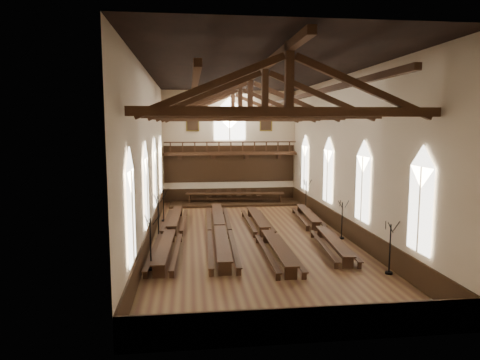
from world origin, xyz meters
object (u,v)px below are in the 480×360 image
Objects in this scene: refectory_row_a at (171,231)px; candelabrum_right_mid at (342,227)px; high_table at (235,194)px; candelabrum_left_far at (164,211)px; refectory_row_c at (266,232)px; candelabrum_left_mid at (159,226)px; candelabrum_left_near at (151,253)px; candelabrum_right_near at (389,258)px; refectory_row_b at (220,228)px; refectory_row_d at (319,227)px; dais at (235,203)px; candelabrum_right_far at (306,202)px.

refectory_row_a is 10.43m from candelabrum_right_mid.
refectory_row_a is 12.32m from high_table.
refectory_row_c is at bearing -42.92° from candelabrum_left_far.
refectory_row_a is at bearing 10.22° from candelabrum_left_mid.
candelabrum_left_mid reaches higher than candelabrum_left_near.
candelabrum_left_mid is at bearing 146.71° from candelabrum_right_near.
candelabrum_left_far is 1.02× the size of candelabrum_right_mid.
high_table is at bearing 70.62° from candelabrum_left_near.
high_table is (-0.59, 12.08, 0.35)m from refectory_row_c.
refectory_row_d is (6.34, -0.10, -0.06)m from refectory_row_b.
refectory_row_d is 5.67× the size of candelabrum_left_far.
candelabrum_left_near reaches higher than dais.
refectory_row_b is 10.60m from candelabrum_right_near.
refectory_row_d is at bearing -69.30° from high_table.
refectory_row_a is 9.33m from refectory_row_d.
candelabrum_left_mid is (-0.73, -0.13, 0.35)m from refectory_row_a.
refectory_row_d reaches higher than dais.
candelabrum_right_mid is at bearing -5.13° from candelabrum_left_mid.
candelabrum_left_mid is 5.25m from candelabrum_left_far.
candelabrum_right_mid is 0.90× the size of candelabrum_right_far.
candelabrum_left_near is 16.70m from candelabrum_right_far.
refectory_row_a is at bearing -114.67° from high_table.
candelabrum_right_near reaches higher than candelabrum_left_far.
dais is 8.47m from candelabrum_left_far.
dais is 19.35m from candelabrum_right_near.
candelabrum_left_near is at bearing -158.51° from candelabrum_right_mid.
high_table is 3.03× the size of candelabrum_left_mid.
candelabrum_right_mid is at bearing -67.00° from high_table.
refectory_row_b is 7.49m from candelabrum_right_mid.
candelabrum_right_near reaches higher than refectory_row_b.
refectory_row_c is 5.91× the size of candelabrum_right_mid.
refectory_row_a is 1.24× the size of dais.
refectory_row_d is (3.61, 0.98, -0.03)m from refectory_row_c.
candelabrum_right_near is 14.40m from candelabrum_right_far.
refectory_row_b is 10.03m from candelabrum_right_far.
candelabrum_right_far is at bearing 9.52° from candelabrum_left_far.
refectory_row_d is 10.07m from candelabrum_left_mid.
candelabrum_left_mid is at bearing -117.40° from high_table.
candelabrum_right_mid reaches higher than dais.
candelabrum_left_near is at bearing -109.38° from dais.
dais is 6.75m from candelabrum_right_far.
refectory_row_d is 11.52m from candelabrum_left_near.
candelabrum_left_mid is at bearing -178.71° from refectory_row_d.
candelabrum_left_far is at bearing 90.00° from candelabrum_left_mid.
refectory_row_a is at bearing -179.42° from refectory_row_d.
refectory_row_c is at bearing 35.53° from candelabrum_left_near.
candelabrum_left_near is 5.37m from candelabrum_left_mid.
high_table reaches higher than refectory_row_a.
high_table is 3.44× the size of candelabrum_right_near.
candelabrum_right_near is (7.37, -7.61, 0.21)m from refectory_row_b.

